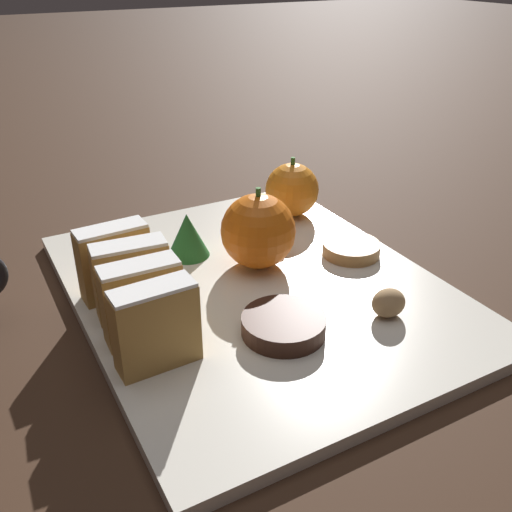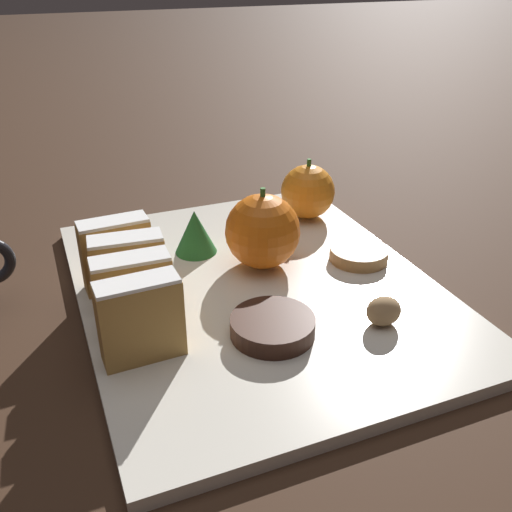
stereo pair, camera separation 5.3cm
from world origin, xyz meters
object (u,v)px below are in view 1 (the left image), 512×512
object	(u,v)px
orange_near	(258,231)
chocolate_cookie	(284,325)
orange_far	(292,190)
walnut	(389,303)

from	to	relation	value
orange_near	chocolate_cookie	xyz separation A→B (m)	(-0.04, -0.11, -0.03)
orange_near	orange_far	world-z (taller)	orange_near
orange_far	chocolate_cookie	distance (m)	0.24
chocolate_cookie	walnut	bearing A→B (deg)	-12.54
walnut	chocolate_cookie	bearing A→B (deg)	167.46
walnut	chocolate_cookie	world-z (taller)	walnut
walnut	chocolate_cookie	size ratio (longest dim) A/B	0.44
orange_far	chocolate_cookie	world-z (taller)	orange_far
orange_near	orange_far	size ratio (longest dim) A/B	1.16
orange_near	orange_far	distance (m)	0.13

